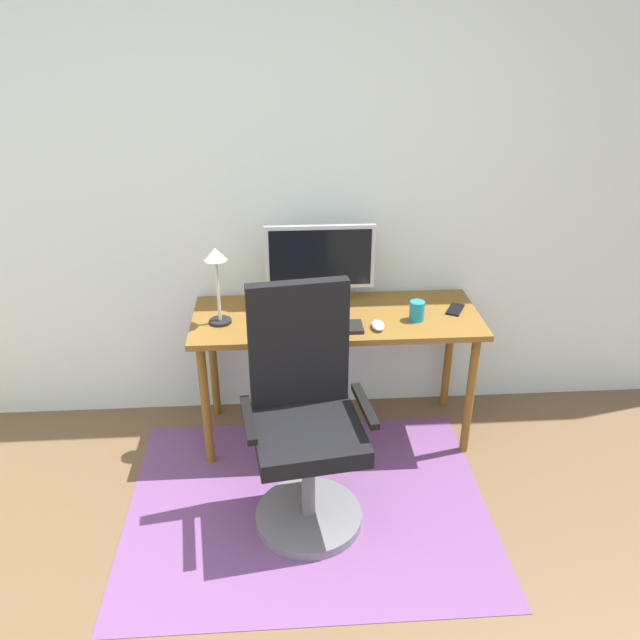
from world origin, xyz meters
The scene contains 10 objects.
wall_back centered at (0.00, 2.20, 1.30)m, with size 6.00×0.10×2.60m, color silver.
area_rug centered at (0.18, 1.28, 0.00)m, with size 1.68×1.31×0.01m, color #683F71.
desk centered at (0.36, 1.85, 0.63)m, with size 1.45×0.55×0.71m.
monitor centered at (0.28, 1.99, 0.96)m, with size 0.55×0.18×0.43m.
keyboard centered at (0.26, 1.70, 0.72)m, with size 0.43×0.13×0.02m, color black.
computer_mouse centered at (0.55, 1.69, 0.73)m, with size 0.06×0.10×0.03m, color white.
coffee_cup centered at (0.75, 1.77, 0.76)m, with size 0.07×0.07×0.10m, color teal.
cell_phone centered at (0.97, 1.87, 0.72)m, with size 0.07×0.14×0.01m, color black.
desk_lamp centered at (-0.22, 1.81, 0.99)m, with size 0.11×0.11×0.39m.
office_chair centered at (0.17, 1.24, 0.47)m, with size 0.57×0.51×1.10m.
Camera 1 is at (0.09, -0.98, 2.10)m, focal length 35.16 mm.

